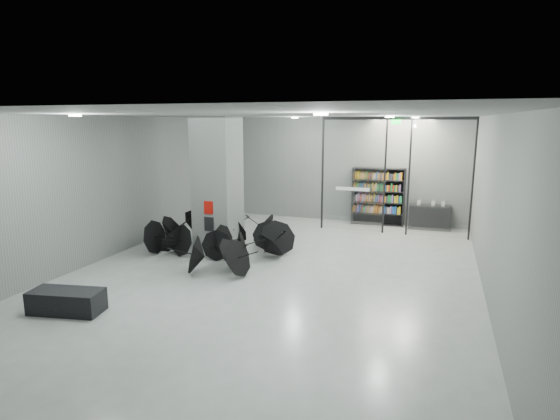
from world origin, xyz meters
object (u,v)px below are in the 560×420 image
(bench, at_px, (67,301))
(umbrella_cluster, at_px, (218,243))
(column, at_px, (218,183))
(shop_counter, at_px, (429,217))
(bookshelf, at_px, (378,196))

(bench, height_order, umbrella_cluster, umbrella_cluster)
(column, height_order, shop_counter, column)
(shop_counter, relative_size, umbrella_cluster, 0.29)
(bench, xyz_separation_m, umbrella_cluster, (1.00, 4.78, 0.07))
(column, distance_m, bench, 5.81)
(column, distance_m, shop_counter, 7.84)
(column, bearing_deg, umbrella_cluster, -64.75)
(bench, height_order, shop_counter, shop_counter)
(shop_counter, bearing_deg, bookshelf, 174.28)
(shop_counter, bearing_deg, column, -145.36)
(column, relative_size, umbrella_cluster, 0.79)
(bench, relative_size, shop_counter, 1.00)
(bench, xyz_separation_m, shop_counter, (6.78, 10.14, 0.20))
(column, bearing_deg, bench, -96.90)
(column, height_order, umbrella_cluster, column)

